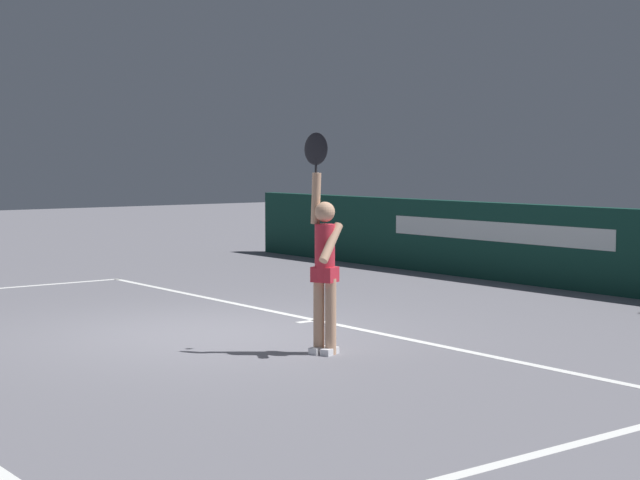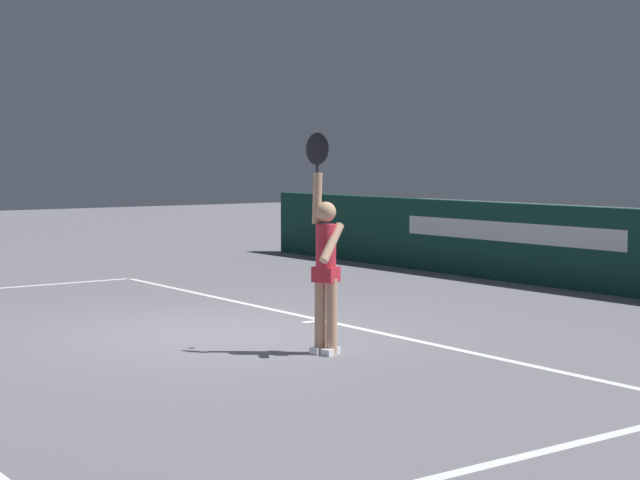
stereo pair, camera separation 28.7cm
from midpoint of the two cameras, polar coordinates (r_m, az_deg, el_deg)
The scene contains 5 objects.
ground_plane at distance 12.17m, azimuth -5.23°, elevation -5.17°, with size 60.00×60.00×0.00m, color slate.
court_lines at distance 11.63m, azimuth -10.10°, elevation -5.66°, with size 11.39×5.59×0.00m.
back_wall at distance 16.46m, azimuth 15.02°, elevation -0.47°, with size 16.68×0.25×1.31m.
tennis_player at distance 10.70m, azimuth 1.07°, elevation -1.31°, with size 0.49×0.40×2.33m.
tennis_ball at distance 10.90m, azimuth 0.68°, elevation 5.73°, with size 0.07×0.07×0.07m.
Camera 2 is at (10.41, -5.99, 2.05)m, focal length 57.41 mm.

